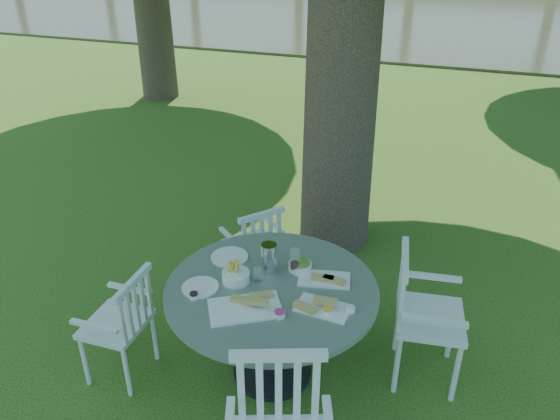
# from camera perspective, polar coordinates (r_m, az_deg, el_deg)

# --- Properties ---
(ground) EXTENTS (140.00, 140.00, 0.00)m
(ground) POSITION_cam_1_polar(r_m,az_deg,el_deg) (4.63, -0.83, -10.42)
(ground) COLOR #20400D
(ground) RESTS_ON ground
(table) EXTENTS (1.41, 1.41, 0.76)m
(table) POSITION_cam_1_polar(r_m,az_deg,el_deg) (3.70, -0.87, -9.82)
(table) COLOR black
(table) RESTS_ON ground
(chair_ne) EXTENTS (0.52, 0.55, 0.97)m
(chair_ne) POSITION_cam_1_polar(r_m,az_deg,el_deg) (3.85, 14.08, -9.90)
(chair_ne) COLOR white
(chair_ne) RESTS_ON ground
(chair_nw) EXTENTS (0.56, 0.56, 0.82)m
(chair_nw) POSITION_cam_1_polar(r_m,az_deg,el_deg) (4.59, -2.48, -3.51)
(chair_nw) COLOR white
(chair_nw) RESTS_ON ground
(chair_sw) EXTENTS (0.41, 0.43, 0.84)m
(chair_sw) POSITION_cam_1_polar(r_m,az_deg,el_deg) (3.91, -15.84, -10.93)
(chair_sw) COLOR white
(chair_sw) RESTS_ON ground
(tableware) EXTENTS (1.13, 0.87, 0.22)m
(tableware) POSITION_cam_1_polar(r_m,az_deg,el_deg) (3.63, -1.53, -7.08)
(tableware) COLOR white
(tableware) RESTS_ON table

